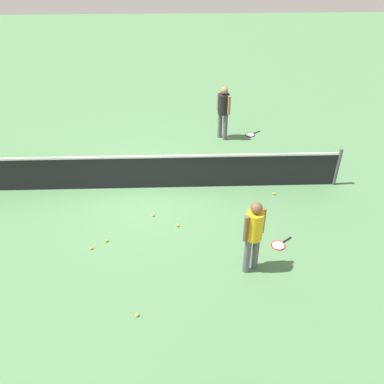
{
  "coord_description": "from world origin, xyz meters",
  "views": [
    {
      "loc": [
        0.9,
        -9.11,
        6.31
      ],
      "look_at": [
        1.15,
        -1.51,
        0.9
      ],
      "focal_mm": 39.06,
      "sensor_mm": 36.0,
      "label": 1
    }
  ],
  "objects_px": {
    "tennis_racket_far_player": "(251,134)",
    "tennis_ball_near_player": "(153,215)",
    "player_near_side": "(254,231)",
    "tennis_ball_by_net": "(178,225)",
    "tennis_ball_stray_right": "(106,241)",
    "tennis_racket_near_player": "(279,245)",
    "tennis_ball_baseline": "(91,248)",
    "player_far_side": "(223,109)",
    "tennis_ball_stray_left": "(137,315)",
    "tennis_ball_midcourt": "(274,194)"
  },
  "relations": [
    {
      "from": "tennis_ball_midcourt",
      "to": "tennis_ball_stray_right",
      "type": "height_order",
      "value": "same"
    },
    {
      "from": "player_far_side",
      "to": "tennis_racket_near_player",
      "type": "height_order",
      "value": "player_far_side"
    },
    {
      "from": "tennis_racket_near_player",
      "to": "tennis_ball_baseline",
      "type": "distance_m",
      "value": 4.14
    },
    {
      "from": "tennis_ball_stray_left",
      "to": "tennis_racket_far_player",
      "type": "bearing_deg",
      "value": 65.91
    },
    {
      "from": "player_near_side",
      "to": "tennis_ball_by_net",
      "type": "relative_size",
      "value": 25.76
    },
    {
      "from": "tennis_ball_stray_left",
      "to": "tennis_ball_stray_right",
      "type": "bearing_deg",
      "value": 112.06
    },
    {
      "from": "player_near_side",
      "to": "tennis_ball_stray_left",
      "type": "distance_m",
      "value": 2.7
    },
    {
      "from": "tennis_ball_near_player",
      "to": "tennis_ball_stray_left",
      "type": "bearing_deg",
      "value": -93.23
    },
    {
      "from": "tennis_ball_baseline",
      "to": "tennis_ball_stray_left",
      "type": "xyz_separation_m",
      "value": [
        1.14,
        -1.82,
        0.0
      ]
    },
    {
      "from": "player_far_side",
      "to": "tennis_ball_baseline",
      "type": "height_order",
      "value": "player_far_side"
    },
    {
      "from": "player_far_side",
      "to": "tennis_ball_stray_right",
      "type": "height_order",
      "value": "player_far_side"
    },
    {
      "from": "tennis_ball_by_net",
      "to": "tennis_ball_stray_right",
      "type": "relative_size",
      "value": 1.0
    },
    {
      "from": "tennis_ball_baseline",
      "to": "tennis_ball_midcourt",
      "type": "bearing_deg",
      "value": 23.42
    },
    {
      "from": "tennis_ball_midcourt",
      "to": "tennis_ball_stray_left",
      "type": "height_order",
      "value": "same"
    },
    {
      "from": "tennis_racket_near_player",
      "to": "tennis_ball_stray_left",
      "type": "distance_m",
      "value": 3.51
    },
    {
      "from": "tennis_racket_near_player",
      "to": "tennis_ball_by_net",
      "type": "height_order",
      "value": "tennis_ball_by_net"
    },
    {
      "from": "tennis_racket_far_player",
      "to": "tennis_ball_stray_right",
      "type": "height_order",
      "value": "tennis_ball_stray_right"
    },
    {
      "from": "player_far_side",
      "to": "tennis_ball_near_player",
      "type": "height_order",
      "value": "player_far_side"
    },
    {
      "from": "tennis_ball_near_player",
      "to": "tennis_ball_stray_left",
      "type": "height_order",
      "value": "same"
    },
    {
      "from": "tennis_ball_by_net",
      "to": "tennis_racket_near_player",
      "type": "bearing_deg",
      "value": -17.75
    },
    {
      "from": "tennis_ball_near_player",
      "to": "tennis_ball_stray_right",
      "type": "xyz_separation_m",
      "value": [
        -1.0,
        -0.88,
        0.0
      ]
    },
    {
      "from": "tennis_racket_far_player",
      "to": "tennis_ball_near_player",
      "type": "height_order",
      "value": "tennis_ball_near_player"
    },
    {
      "from": "tennis_racket_far_player",
      "to": "tennis_ball_near_player",
      "type": "relative_size",
      "value": 8.75
    },
    {
      "from": "tennis_ball_midcourt",
      "to": "tennis_ball_stray_left",
      "type": "distance_m",
      "value": 4.94
    },
    {
      "from": "tennis_ball_baseline",
      "to": "tennis_racket_near_player",
      "type": "bearing_deg",
      "value": -0.1
    },
    {
      "from": "player_near_side",
      "to": "player_far_side",
      "type": "height_order",
      "value": "same"
    },
    {
      "from": "player_near_side",
      "to": "player_far_side",
      "type": "relative_size",
      "value": 1.0
    },
    {
      "from": "tennis_ball_midcourt",
      "to": "tennis_ball_stray_right",
      "type": "distance_m",
      "value": 4.41
    },
    {
      "from": "tennis_ball_by_net",
      "to": "tennis_ball_stray_left",
      "type": "distance_m",
      "value": 2.64
    },
    {
      "from": "player_far_side",
      "to": "tennis_ball_midcourt",
      "type": "distance_m",
      "value": 3.44
    },
    {
      "from": "player_far_side",
      "to": "tennis_ball_stray_right",
      "type": "distance_m",
      "value": 5.76
    },
    {
      "from": "tennis_ball_by_net",
      "to": "tennis_ball_stray_left",
      "type": "xyz_separation_m",
      "value": [
        -0.76,
        -2.53,
        0.0
      ]
    },
    {
      "from": "player_far_side",
      "to": "tennis_ball_by_net",
      "type": "xyz_separation_m",
      "value": [
        -1.44,
        -4.32,
        -0.98
      ]
    },
    {
      "from": "tennis_racket_near_player",
      "to": "tennis_ball_stray_left",
      "type": "xyz_separation_m",
      "value": [
        -3.0,
        -1.81,
        0.02
      ]
    },
    {
      "from": "tennis_ball_baseline",
      "to": "tennis_ball_near_player",
      "type": "bearing_deg",
      "value": 40.61
    },
    {
      "from": "tennis_ball_near_player",
      "to": "tennis_ball_stray_left",
      "type": "relative_size",
      "value": 1.0
    },
    {
      "from": "tennis_ball_stray_right",
      "to": "tennis_ball_baseline",
      "type": "bearing_deg",
      "value": -142.47
    },
    {
      "from": "tennis_racket_far_player",
      "to": "tennis_ball_midcourt",
      "type": "distance_m",
      "value": 3.32
    },
    {
      "from": "tennis_ball_near_player",
      "to": "tennis_ball_stray_right",
      "type": "height_order",
      "value": "same"
    },
    {
      "from": "tennis_racket_near_player",
      "to": "tennis_ball_stray_right",
      "type": "bearing_deg",
      "value": 176.41
    },
    {
      "from": "player_far_side",
      "to": "tennis_ball_stray_left",
      "type": "distance_m",
      "value": 7.26
    },
    {
      "from": "tennis_ball_midcourt",
      "to": "tennis_ball_stray_left",
      "type": "xyz_separation_m",
      "value": [
        -3.25,
        -3.72,
        0.0
      ]
    },
    {
      "from": "tennis_ball_near_player",
      "to": "tennis_ball_by_net",
      "type": "distance_m",
      "value": 0.72
    },
    {
      "from": "tennis_racket_far_player",
      "to": "tennis_ball_stray_right",
      "type": "bearing_deg",
      "value": -128.61
    },
    {
      "from": "tennis_ball_near_player",
      "to": "tennis_ball_baseline",
      "type": "height_order",
      "value": "same"
    },
    {
      "from": "tennis_racket_near_player",
      "to": "player_near_side",
      "type": "bearing_deg",
      "value": -137.95
    },
    {
      "from": "player_near_side",
      "to": "tennis_ball_baseline",
      "type": "bearing_deg",
      "value": 168.53
    },
    {
      "from": "tennis_ball_by_net",
      "to": "tennis_ball_stray_left",
      "type": "bearing_deg",
      "value": -106.71
    },
    {
      "from": "tennis_racket_far_player",
      "to": "tennis_ball_midcourt",
      "type": "relative_size",
      "value": 8.75
    },
    {
      "from": "tennis_ball_near_player",
      "to": "tennis_ball_midcourt",
      "type": "relative_size",
      "value": 1.0
    }
  ]
}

